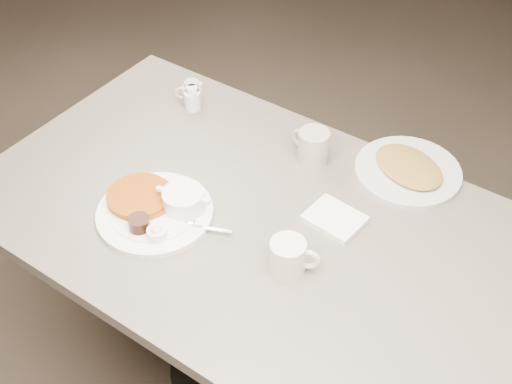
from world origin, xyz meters
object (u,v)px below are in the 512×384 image
Objects in this scene: creamer_left at (192,93)px; hash_plate at (408,170)px; coffee_mug_far at (313,146)px; main_plate at (158,207)px; coffee_mug_near at (289,256)px; diner_table at (252,258)px; creamer_right at (192,98)px.

hash_plate is at bearing 6.51° from creamer_left.
coffee_mug_far is at bearing -157.76° from hash_plate.
main_plate is 3.05× the size of coffee_mug_far.
hash_plate is at bearing 79.85° from coffee_mug_near.
coffee_mug_near is 1.01× the size of coffee_mug_far.
diner_table is 0.56m from creamer_right.
coffee_mug_far reaches higher than hash_plate.
creamer_right is at bearing 147.60° from coffee_mug_near.
creamer_right is (0.02, -0.02, 0.00)m from creamer_left.
coffee_mug_far is (0.22, 0.42, 0.03)m from main_plate.
creamer_left is 1.12× the size of creamer_right.
coffee_mug_far is at bearing 87.65° from diner_table.
coffee_mug_near is (0.39, 0.03, 0.02)m from main_plate.
diner_table is 3.71× the size of main_plate.
creamer_left reaches higher than hash_plate.
creamer_left is (-0.45, 0.31, 0.21)m from diner_table.
coffee_mug_near is 0.72m from creamer_right.
diner_table is at bearing 151.10° from coffee_mug_near.
main_plate is 0.71m from hash_plate.
creamer_right is at bearing 146.21° from diner_table.
main_plate reaches higher than hash_plate.
hash_plate is (0.25, 0.10, -0.04)m from coffee_mug_far.
diner_table is 0.51m from hash_plate.
creamer_right is (-0.44, 0.00, -0.01)m from coffee_mug_far.
creamer_left is at bearing 146.98° from coffee_mug_near.
coffee_mug_far is 1.49× the size of creamer_left.
creamer_left and creamer_right have the same top height.
coffee_mug_near reaches higher than diner_table.
coffee_mug_far is (-0.17, 0.38, 0.00)m from coffee_mug_near.
hash_plate is (0.69, 0.10, -0.02)m from creamer_right.
creamer_right is (-0.22, 0.42, 0.01)m from main_plate.
diner_table is 0.58m from creamer_left.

